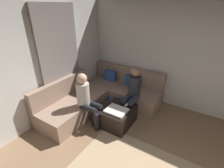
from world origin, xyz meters
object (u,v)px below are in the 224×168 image
(sectional_couch, at_px, (103,96))
(person_on_couch_back, at_px, (133,90))
(ottoman, at_px, (115,115))
(coffee_mug, at_px, (111,99))
(person_on_couch_side, at_px, (87,98))
(game_remote, at_px, (127,104))

(sectional_couch, relative_size, person_on_couch_back, 2.12)
(ottoman, height_order, coffee_mug, coffee_mug)
(coffee_mug, bearing_deg, person_on_couch_side, -119.86)
(sectional_couch, distance_m, game_remote, 0.88)
(sectional_couch, relative_size, game_remote, 17.00)
(sectional_couch, bearing_deg, coffee_mug, -31.66)
(ottoman, height_order, person_on_couch_back, person_on_couch_back)
(game_remote, distance_m, person_on_couch_side, 0.91)
(person_on_couch_back, bearing_deg, person_on_couch_side, 50.83)
(ottoman, xyz_separation_m, coffee_mug, (-0.22, 0.18, 0.26))
(sectional_couch, height_order, person_on_couch_side, person_on_couch_side)
(game_remote, xyz_separation_m, person_on_couch_side, (-0.69, -0.55, 0.23))
(person_on_couch_back, relative_size, person_on_couch_side, 1.00)
(game_remote, bearing_deg, person_on_couch_side, -141.57)
(ottoman, bearing_deg, person_on_couch_back, 71.59)
(sectional_couch, xyz_separation_m, ottoman, (0.66, -0.45, -0.07))
(ottoman, relative_size, game_remote, 5.07)
(coffee_mug, relative_size, person_on_couch_side, 0.08)
(sectional_couch, bearing_deg, ottoman, -34.36)
(ottoman, bearing_deg, person_on_couch_side, -147.27)
(ottoman, relative_size, person_on_couch_side, 0.63)
(ottoman, height_order, person_on_couch_side, person_on_couch_side)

